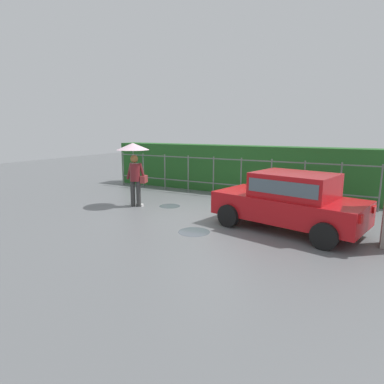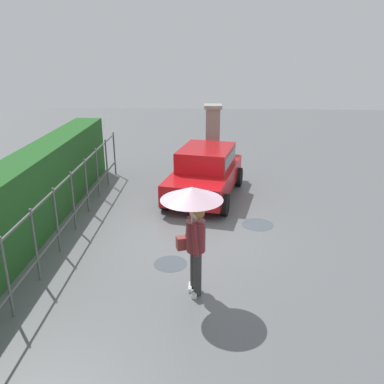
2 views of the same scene
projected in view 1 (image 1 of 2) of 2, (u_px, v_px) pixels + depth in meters
ground_plane at (208, 215)px, 9.82m from camera, size 40.00×40.00×0.00m
car at (290, 199)px, 8.24m from camera, size 3.97×2.49×1.48m
pedestrian at (134, 158)px, 10.66m from camera, size 1.07×1.07×2.11m
fence_section at (227, 175)px, 12.43m from camera, size 10.31×0.05×1.50m
hedge_row at (236, 169)px, 13.22m from camera, size 11.26×0.90×1.90m
puddle_near at (194, 232)px, 8.19m from camera, size 0.81×0.81×0.00m
puddle_far at (170, 206)px, 10.92m from camera, size 0.71×0.71×0.00m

